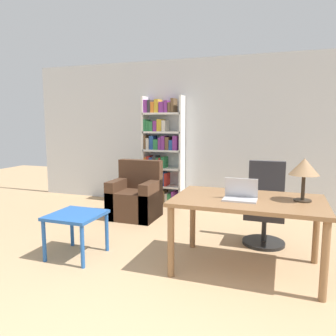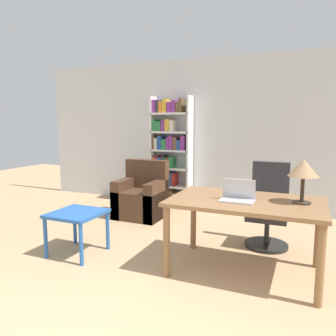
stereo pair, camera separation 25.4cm
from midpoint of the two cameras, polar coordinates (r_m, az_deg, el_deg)
The scene contains 8 objects.
wall_back at distance 5.95m, azimuth 13.23°, elevation 5.76°, with size 8.00×0.06×2.70m.
desk at distance 3.50m, azimuth 15.42°, elevation -6.92°, with size 1.53×0.95×0.77m.
laptop at distance 3.40m, azimuth 14.12°, elevation -4.81°, with size 0.34×0.21×0.22m.
table_lamp at distance 3.46m, azimuth 24.50°, elevation -0.22°, with size 0.29×0.29×0.43m.
office_chair at distance 4.41m, azimuth 18.68°, elevation -6.87°, with size 0.53×0.53×1.06m.
side_table_blue at distance 4.02m, azimuth -13.81°, elevation -8.52°, with size 0.57×0.58×0.51m.
armchair at distance 5.43m, azimuth -3.32°, elevation -5.24°, with size 0.75×0.65×0.93m.
bookshelf at distance 6.14m, azimuth 1.33°, elevation 2.53°, with size 0.77×0.28×2.03m.
Camera 2 is at (1.17, -1.28, 1.56)m, focal length 35.00 mm.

